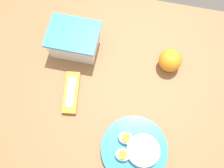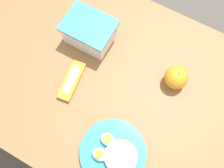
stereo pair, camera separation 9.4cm
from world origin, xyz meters
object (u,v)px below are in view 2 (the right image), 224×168
at_px(food_container, 90,33).
at_px(candy_bar, 72,81).
at_px(orange_fruit, 176,78).
at_px(rice_plate, 115,153).

height_order(food_container, candy_bar, food_container).
distance_m(orange_fruit, candy_bar, 0.38).
bearing_deg(orange_fruit, candy_bar, -151.01).
bearing_deg(orange_fruit, food_container, 179.21).
xyz_separation_m(food_container, candy_bar, (0.03, -0.19, -0.04)).
xyz_separation_m(rice_plate, candy_bar, (-0.26, 0.15, -0.01)).
xyz_separation_m(food_container, orange_fruit, (0.36, -0.00, -0.00)).
distance_m(food_container, orange_fruit, 0.36).
bearing_deg(food_container, candy_bar, -80.81).
xyz_separation_m(food_container, rice_plate, (0.29, -0.34, -0.03)).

